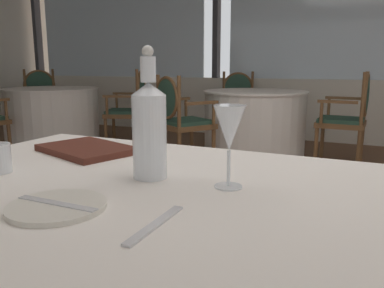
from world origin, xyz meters
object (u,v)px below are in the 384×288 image
at_px(dining_chair_0_0, 132,103).
at_px(dining_chair_0_1, 41,98).
at_px(side_plate, 57,206).
at_px(water_bottle, 149,127).
at_px(dining_chair_1_2, 351,112).
at_px(dining_chair_1_0, 239,101).
at_px(dining_chair_1_1, 179,115).
at_px(wine_glass, 229,130).
at_px(menu_book, 87,149).

xyz_separation_m(dining_chair_0_0, dining_chair_0_1, (-1.76, 0.24, -0.01)).
bearing_deg(dining_chair_0_1, side_plate, -6.20).
xyz_separation_m(water_bottle, dining_chair_1_2, (0.29, 3.43, -0.31)).
xyz_separation_m(dining_chair_0_1, dining_chair_1_0, (2.81, 0.81, -0.01)).
height_order(water_bottle, dining_chair_1_1, water_bottle).
height_order(wine_glass, dining_chair_1_2, dining_chair_1_2).
xyz_separation_m(water_bottle, dining_chair_1_0, (-1.19, 4.35, -0.33)).
distance_m(menu_book, dining_chair_1_1, 2.62).
xyz_separation_m(dining_chair_0_1, dining_chair_1_1, (2.76, -0.93, -0.01)).
bearing_deg(menu_book, dining_chair_1_0, 119.88).
height_order(dining_chair_1_0, dining_chair_1_2, dining_chair_1_2).
height_order(water_bottle, dining_chair_0_1, water_bottle).
height_order(dining_chair_0_0, dining_chair_1_0, dining_chair_0_0).
xyz_separation_m(wine_glass, dining_chair_0_1, (-4.21, 3.53, -0.33)).
bearing_deg(dining_chair_1_2, wine_glass, 90.37).
distance_m(side_plate, wine_glass, 0.39).
bearing_deg(dining_chair_0_1, menu_book, -4.89).
xyz_separation_m(side_plate, dining_chair_0_0, (-2.19, 3.57, -0.19)).
height_order(wine_glass, dining_chair_0_0, dining_chair_0_0).
distance_m(side_plate, dining_chair_0_0, 4.19).
xyz_separation_m(side_plate, wine_glass, (0.26, 0.27, 0.13)).
height_order(dining_chair_0_0, dining_chair_1_1, dining_chair_0_0).
bearing_deg(dining_chair_1_2, dining_chair_1_1, 29.94).
relative_size(menu_book, dining_chair_1_2, 0.31).
relative_size(dining_chair_0_1, dining_chair_1_0, 1.03).
bearing_deg(menu_book, water_bottle, -7.82).
xyz_separation_m(side_plate, dining_chair_1_1, (-1.19, 2.88, -0.21)).
relative_size(side_plate, dining_chair_0_0, 0.19).
bearing_deg(wine_glass, side_plate, -133.47).
relative_size(dining_chair_0_1, dining_chair_1_1, 1.04).
xyz_separation_m(wine_glass, dining_chair_1_0, (-1.40, 4.34, -0.34)).
distance_m(side_plate, dining_chair_1_1, 3.12).
bearing_deg(wine_glass, dining_chair_1_1, 119.11).
xyz_separation_m(water_bottle, dining_chair_1_1, (-1.25, 2.61, -0.33)).
height_order(menu_book, dining_chair_1_2, dining_chair_1_2).
bearing_deg(dining_chair_0_0, menu_book, 99.04).
bearing_deg(dining_chair_1_0, wine_glass, -10.39).
height_order(water_bottle, wine_glass, water_bottle).
bearing_deg(dining_chair_1_2, menu_book, 80.96).
bearing_deg(side_plate, menu_book, 123.37).
bearing_deg(dining_chair_1_1, dining_chair_1_0, 30.06).
relative_size(side_plate, menu_book, 0.64).
relative_size(menu_book, dining_chair_1_0, 0.31).
bearing_deg(dining_chair_1_1, water_bottle, -122.71).
height_order(side_plate, dining_chair_1_1, dining_chair_1_1).
height_order(dining_chair_0_1, dining_chair_1_0, dining_chair_0_1).
height_order(side_plate, dining_chair_1_2, dining_chair_1_2).
bearing_deg(dining_chair_0_1, dining_chair_1_0, 53.83).
height_order(wine_glass, dining_chair_0_1, dining_chair_0_1).
distance_m(dining_chair_1_0, dining_chair_1_1, 1.74).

